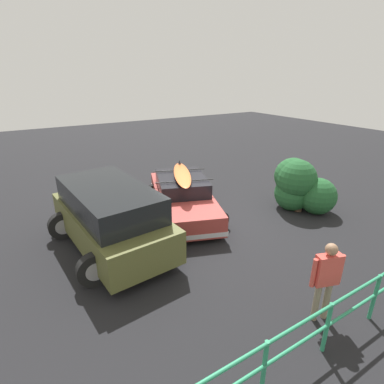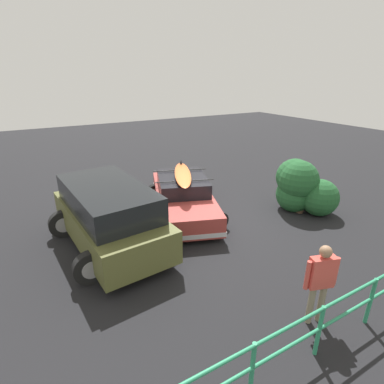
{
  "view_description": "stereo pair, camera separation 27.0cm",
  "coord_description": "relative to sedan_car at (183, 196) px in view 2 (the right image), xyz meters",
  "views": [
    {
      "loc": [
        4.88,
        7.43,
        4.4
      ],
      "look_at": [
        0.31,
        -0.05,
        0.95
      ],
      "focal_mm": 28.0,
      "sensor_mm": 36.0,
      "label": 1
    },
    {
      "loc": [
        4.64,
        7.57,
        4.4
      ],
      "look_at": [
        0.31,
        -0.05,
        0.95
      ],
      "focal_mm": 28.0,
      "sensor_mm": 36.0,
      "label": 2
    }
  ],
  "objects": [
    {
      "name": "ground_plane",
      "position": [
        -0.29,
        0.69,
        -0.6
      ],
      "size": [
        44.0,
        44.0,
        0.02
      ],
      "primitive_type": "cube",
      "color": "black",
      "rests_on": "ground"
    },
    {
      "name": "sedan_car",
      "position": [
        0.0,
        0.0,
        0.0
      ],
      "size": [
        3.21,
        4.78,
        1.52
      ],
      "color": "#9E3833",
      "rests_on": "ground"
    },
    {
      "name": "suv_car",
      "position": [
        2.72,
        0.92,
        0.32
      ],
      "size": [
        2.92,
        4.55,
        1.76
      ],
      "color": "brown",
      "rests_on": "ground"
    },
    {
      "name": "person_bystander",
      "position": [
        0.14,
        5.55,
        0.4
      ],
      "size": [
        0.62,
        0.32,
        1.65
      ],
      "color": "gray",
      "rests_on": "ground"
    },
    {
      "name": "railing_fence",
      "position": [
        0.01,
        6.07,
        0.06
      ],
      "size": [
        7.08,
        0.1,
        1.0
      ],
      "color": "#2D9366",
      "rests_on": "ground"
    },
    {
      "name": "bush_near_left",
      "position": [
        -3.55,
        1.85,
        0.27
      ],
      "size": [
        1.73,
        2.04,
        1.83
      ],
      "color": "#4C3828",
      "rests_on": "ground"
    }
  ]
}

